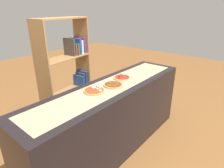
# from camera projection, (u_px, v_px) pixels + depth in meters

# --- Properties ---
(ground_plane) EXTENTS (12.00, 12.00, 0.00)m
(ground_plane) POSITION_uv_depth(u_px,v_px,m) (112.00, 147.00, 2.60)
(ground_plane) COLOR brown
(counter) EXTENTS (2.42, 0.59, 0.92)m
(counter) POSITION_uv_depth(u_px,v_px,m) (112.00, 118.00, 2.43)
(counter) COLOR black
(counter) RESTS_ON ground_plane
(parchment_paper) EXTENTS (2.23, 0.41, 0.00)m
(parchment_paper) POSITION_uv_depth(u_px,v_px,m) (112.00, 85.00, 2.26)
(parchment_paper) COLOR tan
(parchment_paper) RESTS_ON counter
(pizza_mozzarella_0) EXTENTS (0.24, 0.24, 0.03)m
(pizza_mozzarella_0) POSITION_uv_depth(u_px,v_px,m) (94.00, 91.00, 2.09)
(pizza_mozzarella_0) COLOR tan
(pizza_mozzarella_0) RESTS_ON parchment_paper
(pizza_spinach_1) EXTENTS (0.23, 0.23, 0.03)m
(pizza_spinach_1) POSITION_uv_depth(u_px,v_px,m) (113.00, 85.00, 2.24)
(pizza_spinach_1) COLOR tan
(pizza_spinach_1) RESTS_ON parchment_paper
(pizza_pepperoni_2) EXTENTS (0.23, 0.23, 0.03)m
(pizza_pepperoni_2) POSITION_uv_depth(u_px,v_px,m) (122.00, 78.00, 2.47)
(pizza_pepperoni_2) COLOR #DBB26B
(pizza_pepperoni_2) RESTS_ON parchment_paper
(bookshelf) EXTENTS (0.86, 0.41, 1.66)m
(bookshelf) POSITION_uv_depth(u_px,v_px,m) (70.00, 74.00, 2.92)
(bookshelf) COLOR #A87A47
(bookshelf) RESTS_ON ground_plane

